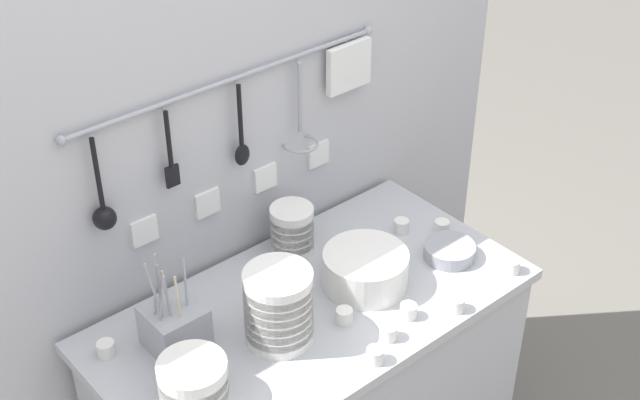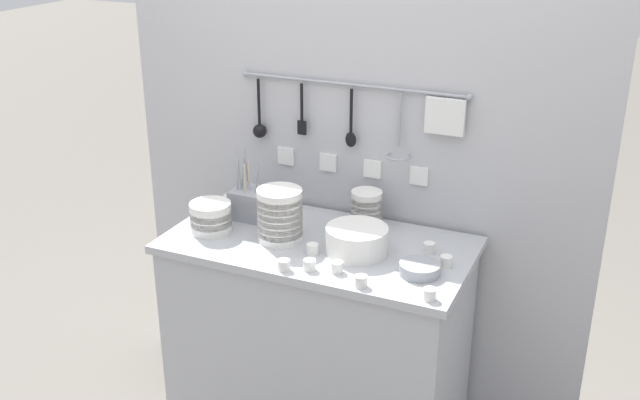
% 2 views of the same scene
% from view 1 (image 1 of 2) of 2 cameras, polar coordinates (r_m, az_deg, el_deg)
% --- Properties ---
extents(back_wall, '(1.92, 0.11, 1.73)m').
position_cam_1_polar(back_wall, '(2.46, -5.43, -2.68)').
color(back_wall, '#B2B2B7').
rests_on(back_wall, ground).
extents(bowl_stack_wide_centre, '(0.16, 0.16, 0.20)m').
position_cam_1_polar(bowl_stack_wide_centre, '(2.11, -2.67, -6.82)').
color(bowl_stack_wide_centre, silver).
rests_on(bowl_stack_wide_centre, counter).
extents(bowl_stack_nested_right, '(0.16, 0.16, 0.11)m').
position_cam_1_polar(bowl_stack_nested_right, '(2.00, -8.11, -11.52)').
color(bowl_stack_nested_right, silver).
rests_on(bowl_stack_nested_right, counter).
extents(bowl_stack_short_front, '(0.12, 0.12, 0.14)m').
position_cam_1_polar(bowl_stack_short_front, '(2.40, -1.80, -1.91)').
color(bowl_stack_short_front, silver).
rests_on(bowl_stack_short_front, counter).
extents(plate_stack, '(0.22, 0.22, 0.10)m').
position_cam_1_polar(plate_stack, '(2.30, 2.92, -4.44)').
color(plate_stack, silver).
rests_on(plate_stack, counter).
extents(steel_mixing_bowl, '(0.14, 0.14, 0.04)m').
position_cam_1_polar(steel_mixing_bowl, '(2.43, 8.29, -3.25)').
color(steel_mixing_bowl, '#93969E').
rests_on(steel_mixing_bowl, counter).
extents(cutlery_caddy, '(0.13, 0.13, 0.27)m').
position_cam_1_polar(cutlery_caddy, '(2.14, -9.29, -7.98)').
color(cutlery_caddy, '#93969E').
rests_on(cutlery_caddy, counter).
extents(cup_edge_far, '(0.04, 0.04, 0.04)m').
position_cam_1_polar(cup_edge_far, '(2.10, 3.56, -9.90)').
color(cup_edge_far, silver).
rests_on(cup_edge_far, counter).
extents(cup_back_left, '(0.04, 0.04, 0.04)m').
position_cam_1_polar(cup_back_left, '(2.16, 4.41, -8.44)').
color(cup_back_left, silver).
rests_on(cup_back_left, counter).
extents(cup_front_right, '(0.04, 0.04, 0.04)m').
position_cam_1_polar(cup_front_right, '(2.17, -13.54, -9.25)').
color(cup_front_right, silver).
rests_on(cup_front_right, counter).
extents(cup_front_left, '(0.04, 0.04, 0.04)m').
position_cam_1_polar(cup_front_left, '(2.51, 7.87, -1.77)').
color(cup_front_left, silver).
rests_on(cup_front_left, counter).
extents(cup_centre, '(0.04, 0.04, 0.04)m').
position_cam_1_polar(cup_centre, '(2.40, 12.20, -4.14)').
color(cup_centre, silver).
rests_on(cup_centre, counter).
extents(cup_edge_near, '(0.04, 0.04, 0.04)m').
position_cam_1_polar(cup_edge_near, '(2.20, 1.56, -7.42)').
color(cup_edge_near, silver).
rests_on(cup_edge_near, counter).
extents(cup_by_caddy, '(0.04, 0.04, 0.04)m').
position_cam_1_polar(cup_by_caddy, '(2.26, 8.72, -6.61)').
color(cup_by_caddy, silver).
rests_on(cup_by_caddy, counter).
extents(cup_beside_plates, '(0.04, 0.04, 0.04)m').
position_cam_1_polar(cup_beside_plates, '(2.22, 5.68, -7.09)').
color(cup_beside_plates, silver).
rests_on(cup_beside_plates, counter).
extents(cup_back_right, '(0.04, 0.04, 0.04)m').
position_cam_1_polar(cup_back_right, '(2.50, 5.23, -1.67)').
color(cup_back_right, silver).
rests_on(cup_back_right, counter).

